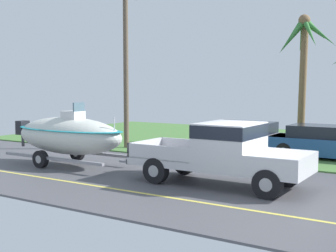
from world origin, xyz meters
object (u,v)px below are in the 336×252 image
object	(u,v)px
palm_tree_near_right	(304,50)
boat_on_trailer	(68,135)
parked_sedan_far	(328,143)
utility_pole	(126,64)
parked_sedan_near	(247,137)
pickup_truck_towing	(229,151)

from	to	relation	value
palm_tree_near_right	boat_on_trailer	bearing A→B (deg)	-115.61
parked_sedan_far	utility_pole	xyz separation A→B (m)	(-8.89, -1.91, 3.37)
utility_pole	parked_sedan_far	bearing A→B (deg)	12.15
parked_sedan_near	utility_pole	xyz separation A→B (m)	(-5.33, -1.99, 3.37)
utility_pole	boat_on_trailer	bearing A→B (deg)	-78.90
parked_sedan_near	parked_sedan_far	world-z (taller)	same
parked_sedan_far	palm_tree_near_right	xyz separation A→B (m)	(-2.46, 4.79, 4.17)
parked_sedan_near	utility_pole	world-z (taller)	utility_pole
pickup_truck_towing	parked_sedan_near	bearing A→B (deg)	108.14
palm_tree_near_right	utility_pole	world-z (taller)	utility_pole
pickup_truck_towing	boat_on_trailer	distance (m)	6.61
utility_pole	palm_tree_near_right	bearing A→B (deg)	46.16
boat_on_trailer	utility_pole	size ratio (longest dim) A/B	0.79
parked_sedan_near	utility_pole	bearing A→B (deg)	-159.57
pickup_truck_towing	parked_sedan_near	world-z (taller)	pickup_truck_towing
pickup_truck_towing	parked_sedan_far	world-z (taller)	pickup_truck_towing
parked_sedan_near	parked_sedan_far	size ratio (longest dim) A/B	1.00
pickup_truck_towing	parked_sedan_far	xyz separation A→B (m)	(1.35, 6.68, -0.38)
boat_on_trailer	pickup_truck_towing	bearing A→B (deg)	-0.00
pickup_truck_towing	palm_tree_near_right	xyz separation A→B (m)	(-1.11, 11.47, 3.79)
boat_on_trailer	utility_pole	world-z (taller)	utility_pole
parked_sedan_near	palm_tree_near_right	size ratio (longest dim) A/B	0.72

